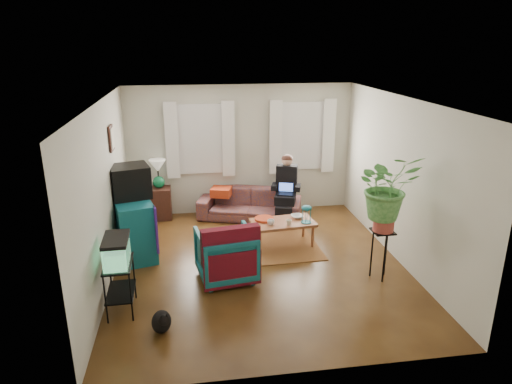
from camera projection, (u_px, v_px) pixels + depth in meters
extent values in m
cube|color=#4F2B14|center=(260.00, 265.00, 7.26)|extent=(4.50, 5.00, 0.01)
cube|color=white|center=(260.00, 100.00, 6.44)|extent=(4.50, 5.00, 0.01)
cube|color=silver|center=(241.00, 150.00, 9.19)|extent=(4.50, 0.01, 2.60)
cube|color=silver|center=(300.00, 265.00, 4.51)|extent=(4.50, 0.01, 2.60)
cube|color=silver|center=(105.00, 195.00, 6.53)|extent=(0.01, 5.00, 2.60)
cube|color=silver|center=(401.00, 181.00, 7.17)|extent=(0.01, 5.00, 2.60)
cube|color=white|center=(200.00, 139.00, 8.98)|extent=(1.08, 0.04, 1.38)
cube|color=white|center=(302.00, 136.00, 9.27)|extent=(1.08, 0.04, 1.38)
cube|color=white|center=(200.00, 140.00, 8.91)|extent=(1.36, 0.06, 1.50)
cube|color=white|center=(302.00, 137.00, 9.20)|extent=(1.36, 0.06, 1.50)
cube|color=#3D2616|center=(112.00, 138.00, 7.13)|extent=(0.04, 0.32, 0.40)
cube|color=brown|center=(259.00, 244.00, 7.99)|extent=(2.05, 1.67, 0.01)
imported|color=brown|center=(250.00, 199.00, 9.08)|extent=(2.15, 1.36, 0.78)
cube|color=#372614|center=(160.00, 203.00, 9.11)|extent=(0.44, 0.44, 0.63)
cube|color=#135372|center=(134.00, 227.00, 7.49)|extent=(0.81, 1.20, 0.98)
cube|color=black|center=(130.00, 181.00, 7.36)|extent=(0.72, 0.68, 0.52)
cube|color=black|center=(120.00, 287.00, 5.95)|extent=(0.36, 0.63, 0.69)
cube|color=#7FD899|center=(117.00, 250.00, 5.79)|extent=(0.33, 0.57, 0.36)
ellipsoid|color=black|center=(161.00, 320.00, 5.58)|extent=(0.34, 0.42, 0.31)
imported|color=#135575|center=(226.00, 252.00, 6.76)|extent=(0.92, 0.88, 0.83)
cube|color=#9E0A0A|center=(231.00, 251.00, 6.42)|extent=(0.86, 0.32, 0.69)
cube|color=brown|center=(283.00, 233.00, 7.91)|extent=(1.13, 0.70, 0.45)
imported|color=white|center=(271.00, 222.00, 7.68)|extent=(0.13, 0.13, 0.10)
imported|color=beige|center=(289.00, 222.00, 7.68)|extent=(0.11, 0.11, 0.09)
imported|color=white|center=(297.00, 216.00, 7.99)|extent=(0.23, 0.23, 0.05)
cylinder|color=#B21414|center=(264.00, 219.00, 7.90)|extent=(0.36, 0.36, 0.04)
cube|color=black|center=(381.00, 254.00, 6.77)|extent=(0.33, 0.33, 0.77)
imported|color=#599947|center=(386.00, 196.00, 6.48)|extent=(0.89, 0.77, 0.97)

